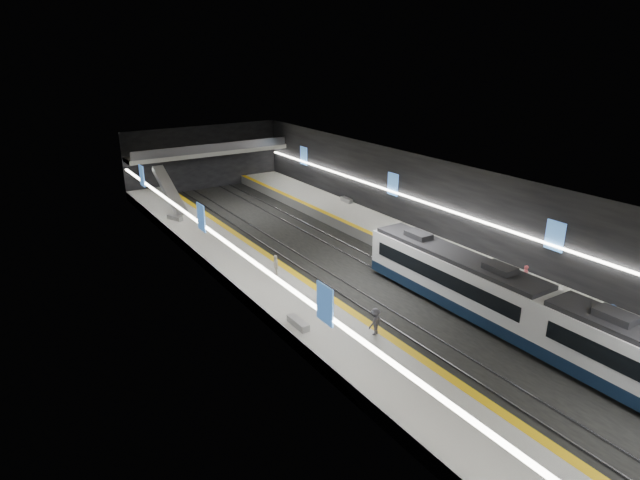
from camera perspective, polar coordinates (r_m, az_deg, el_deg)
ground at (r=41.65m, az=5.90°, el=-4.76°), size 70.00×70.00×0.00m
ceiling at (r=38.97m, az=6.32°, el=5.97°), size 20.00×70.00×0.04m
wall_left at (r=35.10m, az=-6.78°, el=-2.56°), size 0.04×70.00×8.00m
wall_right at (r=46.79m, az=15.73°, el=2.65°), size 0.04×70.00×8.00m
wall_back at (r=69.89m, az=-12.28°, el=8.59°), size 20.00×0.04×8.00m
platform_left at (r=37.61m, az=-3.12°, el=-6.70°), size 5.00×70.00×1.00m
tile_surface_left at (r=37.38m, az=-3.14°, el=-6.00°), size 5.00×70.00×0.02m
tactile_strip_left at (r=38.39m, az=-0.28°, el=-5.21°), size 0.60×70.00×0.02m
platform_right at (r=46.18m, az=13.24°, el=-1.97°), size 5.00×70.00×1.00m
tile_surface_right at (r=45.99m, az=13.29°, el=-1.38°), size 5.00×70.00×0.02m
tactile_strip_right at (r=44.52m, az=11.31°, el=-1.95°), size 0.60×70.00×0.02m
rails at (r=41.62m, az=5.91°, el=-4.69°), size 6.52×70.00×0.12m
train at (r=34.57m, az=23.09°, el=-7.82°), size 2.69×30.04×3.60m
ad_posters at (r=40.71m, az=5.25°, el=1.49°), size 19.94×53.50×2.20m
cove_light_left at (r=35.26m, az=-6.47°, el=-2.80°), size 0.25×68.60×0.12m
cove_light_right at (r=46.70m, az=15.55°, el=2.38°), size 0.25×68.60×0.12m
mezzanine_bridge at (r=67.79m, az=-11.70°, el=9.17°), size 20.00×3.00×1.50m
escalator at (r=59.47m, az=-15.80°, el=5.20°), size 1.20×7.50×3.92m
bench_left_near at (r=33.50m, az=-2.36°, el=-8.85°), size 0.56×1.93×0.47m
bench_left_far at (r=55.16m, az=-15.23°, el=2.30°), size 1.16×1.89×0.45m
bench_right_far at (r=59.47m, az=2.86°, el=4.28°), size 0.67×1.92×0.46m
passenger_right_a at (r=40.96m, az=21.07°, el=-3.68°), size 0.62×0.74×1.72m
passenger_right_b at (r=37.38m, az=28.62°, el=-7.23°), size 1.00×0.90×1.68m
passenger_left_a at (r=40.21m, az=-4.75°, el=-2.77°), size 0.67×1.08×1.71m
passenger_left_b at (r=32.51m, az=5.90°, el=-8.67°), size 1.23×0.91×1.71m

